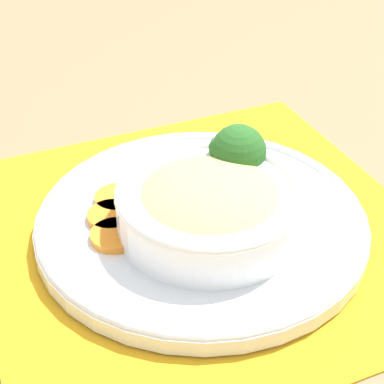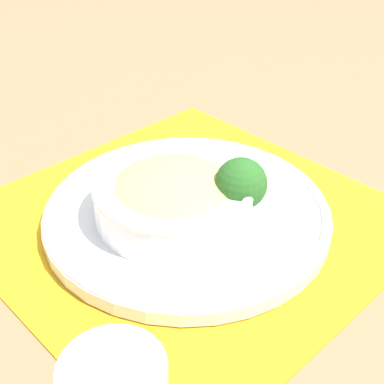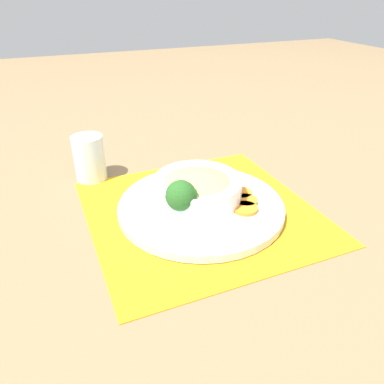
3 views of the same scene
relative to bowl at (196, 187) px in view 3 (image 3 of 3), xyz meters
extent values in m
plane|color=#8C704C|center=(0.00, 0.02, -0.05)|extent=(4.00, 4.00, 0.00)
cube|color=orange|center=(0.00, 0.02, -0.05)|extent=(0.44, 0.44, 0.00)
cylinder|color=silver|center=(0.00, 0.02, -0.04)|extent=(0.33, 0.33, 0.02)
torus|color=silver|center=(0.00, 0.02, -0.03)|extent=(0.33, 0.33, 0.01)
cylinder|color=white|center=(0.00, 0.00, -0.01)|extent=(0.18, 0.18, 0.04)
torus|color=white|center=(0.00, 0.00, 0.01)|extent=(0.18, 0.18, 0.01)
ellipsoid|color=#EAC66B|center=(0.00, 0.00, 0.00)|extent=(0.15, 0.15, 0.05)
cylinder|color=#759E51|center=(0.05, 0.05, -0.02)|extent=(0.02, 0.02, 0.02)
sphere|color=#286023|center=(0.05, 0.05, 0.02)|extent=(0.06, 0.06, 0.06)
sphere|color=#286023|center=(0.03, 0.06, 0.02)|extent=(0.03, 0.03, 0.03)
sphere|color=#286023|center=(0.06, 0.04, 0.02)|extent=(0.02, 0.02, 0.02)
cylinder|color=orange|center=(-0.07, 0.08, -0.02)|extent=(0.05, 0.05, 0.01)
cylinder|color=orange|center=(-0.09, 0.05, -0.02)|extent=(0.05, 0.05, 0.01)
cylinder|color=orange|center=(-0.09, 0.02, -0.02)|extent=(0.05, 0.05, 0.01)
cylinder|color=silver|center=(0.17, -0.21, 0.01)|extent=(0.07, 0.07, 0.11)
cylinder|color=silver|center=(0.17, -0.21, -0.01)|extent=(0.06, 0.06, 0.06)
camera|label=1|loc=(-0.21, -0.44, 0.36)|focal=60.00mm
camera|label=2|loc=(0.36, -0.32, 0.33)|focal=50.00mm
camera|label=3|loc=(0.25, 0.60, 0.36)|focal=35.00mm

